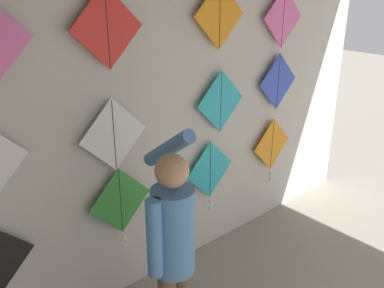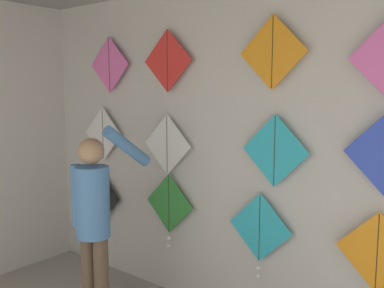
{
  "view_description": "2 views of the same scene",
  "coord_description": "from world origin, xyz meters",
  "px_view_note": "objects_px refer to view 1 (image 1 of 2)",
  "views": [
    {
      "loc": [
        -2.02,
        1.37,
        2.51
      ],
      "look_at": [
        -0.0,
        3.67,
        1.28
      ],
      "focal_mm": 40.0,
      "sensor_mm": 36.0,
      "label": 1
    },
    {
      "loc": [
        2.03,
        1.05,
        1.93
      ],
      "look_at": [
        -0.06,
        3.67,
        1.49
      ],
      "focal_mm": 40.0,
      "sensor_mm": 36.0,
      "label": 2
    }
  ],
  "objects_px": {
    "kite_5": "(114,135)",
    "kite_10": "(220,15)",
    "kite_1": "(121,204)",
    "kite_9": "(107,28)",
    "kite_11": "(283,17)",
    "shopkeeper": "(172,245)",
    "kite_3": "(272,147)",
    "kite_2": "(210,172)",
    "kite_6": "(221,102)",
    "kite_7": "(278,82)"
  },
  "relations": [
    {
      "from": "kite_9",
      "to": "kite_7",
      "type": "bearing_deg",
      "value": 0.0
    },
    {
      "from": "kite_9",
      "to": "kite_1",
      "type": "bearing_deg",
      "value": -5.84
    },
    {
      "from": "kite_11",
      "to": "kite_5",
      "type": "bearing_deg",
      "value": 180.0
    },
    {
      "from": "kite_6",
      "to": "shopkeeper",
      "type": "bearing_deg",
      "value": -146.66
    },
    {
      "from": "shopkeeper",
      "to": "kite_11",
      "type": "bearing_deg",
      "value": 11.84
    },
    {
      "from": "kite_5",
      "to": "kite_7",
      "type": "relative_size",
      "value": 1.0
    },
    {
      "from": "kite_2",
      "to": "kite_5",
      "type": "relative_size",
      "value": 1.25
    },
    {
      "from": "kite_10",
      "to": "kite_7",
      "type": "bearing_deg",
      "value": 0.0
    },
    {
      "from": "shopkeeper",
      "to": "kite_9",
      "type": "xyz_separation_m",
      "value": [
        0.1,
        0.77,
        1.24
      ]
    },
    {
      "from": "kite_1",
      "to": "kite_10",
      "type": "xyz_separation_m",
      "value": [
        1.03,
        0.0,
        1.34
      ]
    },
    {
      "from": "kite_5",
      "to": "shopkeeper",
      "type": "bearing_deg",
      "value": -96.76
    },
    {
      "from": "kite_5",
      "to": "kite_9",
      "type": "distance_m",
      "value": 0.75
    },
    {
      "from": "kite_2",
      "to": "kite_6",
      "type": "relative_size",
      "value": 1.25
    },
    {
      "from": "kite_2",
      "to": "kite_3",
      "type": "distance_m",
      "value": 0.88
    },
    {
      "from": "shopkeeper",
      "to": "kite_1",
      "type": "bearing_deg",
      "value": 72.44
    },
    {
      "from": "kite_3",
      "to": "kite_1",
      "type": "bearing_deg",
      "value": 180.0
    },
    {
      "from": "kite_2",
      "to": "kite_5",
      "type": "height_order",
      "value": "kite_5"
    },
    {
      "from": "kite_2",
      "to": "kite_10",
      "type": "bearing_deg",
      "value": 0.52
    },
    {
      "from": "kite_2",
      "to": "kite_9",
      "type": "height_order",
      "value": "kite_9"
    },
    {
      "from": "shopkeeper",
      "to": "kite_3",
      "type": "relative_size",
      "value": 2.39
    },
    {
      "from": "kite_5",
      "to": "kite_10",
      "type": "bearing_deg",
      "value": 0.0
    },
    {
      "from": "kite_6",
      "to": "kite_1",
      "type": "bearing_deg",
      "value": -179.96
    },
    {
      "from": "kite_1",
      "to": "kite_7",
      "type": "xyz_separation_m",
      "value": [
        1.86,
        0.0,
        0.67
      ]
    },
    {
      "from": "shopkeeper",
      "to": "kite_7",
      "type": "bearing_deg",
      "value": 11.87
    },
    {
      "from": "kite_6",
      "to": "kite_9",
      "type": "distance_m",
      "value": 1.29
    },
    {
      "from": "kite_6",
      "to": "kite_3",
      "type": "bearing_deg",
      "value": -0.05
    },
    {
      "from": "kite_9",
      "to": "kite_10",
      "type": "bearing_deg",
      "value": 0.0
    },
    {
      "from": "kite_2",
      "to": "kite_6",
      "type": "xyz_separation_m",
      "value": [
        0.11,
        0.0,
        0.64
      ]
    },
    {
      "from": "kite_2",
      "to": "kite_10",
      "type": "xyz_separation_m",
      "value": [
        0.08,
        0.0,
        1.37
      ]
    },
    {
      "from": "kite_1",
      "to": "kite_7",
      "type": "relative_size",
      "value": 1.25
    },
    {
      "from": "kite_1",
      "to": "kite_3",
      "type": "relative_size",
      "value": 1.0
    },
    {
      "from": "kite_1",
      "to": "kite_3",
      "type": "height_order",
      "value": "kite_1"
    },
    {
      "from": "kite_7",
      "to": "kite_9",
      "type": "relative_size",
      "value": 1.0
    },
    {
      "from": "kite_9",
      "to": "kite_11",
      "type": "relative_size",
      "value": 1.0
    },
    {
      "from": "kite_2",
      "to": "kite_11",
      "type": "bearing_deg",
      "value": 0.04
    },
    {
      "from": "kite_5",
      "to": "kite_9",
      "type": "relative_size",
      "value": 1.0
    },
    {
      "from": "shopkeeper",
      "to": "kite_9",
      "type": "bearing_deg",
      "value": 72.93
    },
    {
      "from": "kite_1",
      "to": "kite_5",
      "type": "xyz_separation_m",
      "value": [
        -0.02,
        0.0,
        0.57
      ]
    },
    {
      "from": "kite_2",
      "to": "kite_9",
      "type": "bearing_deg",
      "value": 179.96
    },
    {
      "from": "kite_10",
      "to": "kite_11",
      "type": "bearing_deg",
      "value": 0.0
    },
    {
      "from": "kite_1",
      "to": "kite_9",
      "type": "height_order",
      "value": "kite_9"
    },
    {
      "from": "kite_1",
      "to": "kite_5",
      "type": "height_order",
      "value": "kite_5"
    },
    {
      "from": "kite_3",
      "to": "kite_5",
      "type": "height_order",
      "value": "kite_5"
    },
    {
      "from": "kite_2",
      "to": "kite_1",
      "type": "bearing_deg",
      "value": 180.0
    },
    {
      "from": "kite_9",
      "to": "kite_10",
      "type": "relative_size",
      "value": 1.0
    },
    {
      "from": "kite_1",
      "to": "kite_3",
      "type": "xyz_separation_m",
      "value": [
        1.83,
        0.0,
        -0.02
      ]
    },
    {
      "from": "shopkeeper",
      "to": "kite_9",
      "type": "relative_size",
      "value": 2.98
    },
    {
      "from": "kite_7",
      "to": "kite_1",
      "type": "bearing_deg",
      "value": -179.98
    },
    {
      "from": "kite_3",
      "to": "kite_11",
      "type": "height_order",
      "value": "kite_11"
    },
    {
      "from": "shopkeeper",
      "to": "kite_7",
      "type": "height_order",
      "value": "kite_7"
    }
  ]
}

